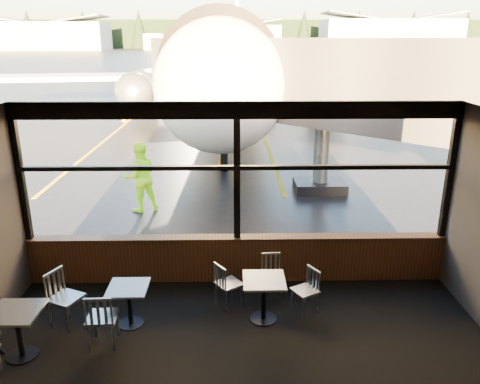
{
  "coord_description": "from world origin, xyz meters",
  "views": [
    {
      "loc": [
        -0.1,
        -8.25,
        4.56
      ],
      "look_at": [
        0.08,
        1.0,
        1.5
      ],
      "focal_mm": 35.0,
      "sensor_mm": 36.0,
      "label": 1
    }
  ],
  "objects_px": {
    "airliner": "(233,15)",
    "ground_crew": "(140,177)",
    "cafe_table_near": "(264,300)",
    "cone_wing": "(124,117)",
    "cone_nose": "(220,163)",
    "chair_mid_s": "(103,318)",
    "chair_near_w": "(229,284)",
    "cafe_table_left": "(19,334)",
    "chair_near_n": "(272,276)",
    "chair_near_e": "(305,291)",
    "chair_mid_w": "(66,299)",
    "cafe_table_mid": "(130,306)",
    "jet_bridge": "(357,111)"
  },
  "relations": [
    {
      "from": "airliner",
      "to": "ground_crew",
      "type": "xyz_separation_m",
      "value": [
        -2.62,
        -16.74,
        -4.84
      ]
    },
    {
      "from": "cafe_table_near",
      "to": "cone_wing",
      "type": "height_order",
      "value": "cafe_table_near"
    },
    {
      "from": "cone_nose",
      "to": "chair_mid_s",
      "type": "bearing_deg",
      "value": -98.88
    },
    {
      "from": "cafe_table_near",
      "to": "chair_near_w",
      "type": "distance_m",
      "value": 0.75
    },
    {
      "from": "cafe_table_near",
      "to": "cafe_table_left",
      "type": "distance_m",
      "value": 3.8
    },
    {
      "from": "cafe_table_left",
      "to": "chair_near_n",
      "type": "relative_size",
      "value": 0.98
    },
    {
      "from": "chair_near_w",
      "to": "ground_crew",
      "type": "height_order",
      "value": "ground_crew"
    },
    {
      "from": "airliner",
      "to": "chair_mid_s",
      "type": "bearing_deg",
      "value": -93.57
    },
    {
      "from": "chair_near_w",
      "to": "cone_nose",
      "type": "height_order",
      "value": "chair_near_w"
    },
    {
      "from": "airliner",
      "to": "chair_near_e",
      "type": "height_order",
      "value": "airliner"
    },
    {
      "from": "chair_near_e",
      "to": "chair_near_n",
      "type": "distance_m",
      "value": 0.77
    },
    {
      "from": "cone_nose",
      "to": "chair_near_w",
      "type": "bearing_deg",
      "value": -87.87
    },
    {
      "from": "chair_mid_s",
      "to": "cone_wing",
      "type": "height_order",
      "value": "chair_mid_s"
    },
    {
      "from": "chair_mid_w",
      "to": "cone_nose",
      "type": "relative_size",
      "value": 2.19
    },
    {
      "from": "cafe_table_left",
      "to": "chair_near_e",
      "type": "distance_m",
      "value": 4.56
    },
    {
      "from": "cafe_table_near",
      "to": "cafe_table_mid",
      "type": "relative_size",
      "value": 1.08
    },
    {
      "from": "chair_near_w",
      "to": "chair_near_e",
      "type": "bearing_deg",
      "value": 46.17
    },
    {
      "from": "chair_near_n",
      "to": "chair_near_w",
      "type": "bearing_deg",
      "value": 19.35
    },
    {
      "from": "jet_bridge",
      "to": "chair_mid_w",
      "type": "bearing_deg",
      "value": -132.81
    },
    {
      "from": "cafe_table_near",
      "to": "cone_nose",
      "type": "height_order",
      "value": "cafe_table_near"
    },
    {
      "from": "airliner",
      "to": "chair_mid_s",
      "type": "height_order",
      "value": "airliner"
    },
    {
      "from": "chair_mid_w",
      "to": "cone_nose",
      "type": "height_order",
      "value": "chair_mid_w"
    },
    {
      "from": "chair_near_e",
      "to": "chair_near_n",
      "type": "bearing_deg",
      "value": 12.89
    },
    {
      "from": "cafe_table_left",
      "to": "chair_mid_w",
      "type": "relative_size",
      "value": 0.81
    },
    {
      "from": "chair_near_w",
      "to": "chair_near_n",
      "type": "height_order",
      "value": "chair_near_w"
    },
    {
      "from": "cafe_table_mid",
      "to": "cafe_table_left",
      "type": "distance_m",
      "value": 1.67
    },
    {
      "from": "airliner",
      "to": "ground_crew",
      "type": "height_order",
      "value": "airliner"
    },
    {
      "from": "cone_wing",
      "to": "chair_mid_s",
      "type": "bearing_deg",
      "value": -78.63
    },
    {
      "from": "cone_nose",
      "to": "chair_near_e",
      "type": "bearing_deg",
      "value": -79.98
    },
    {
      "from": "airliner",
      "to": "cone_wing",
      "type": "xyz_separation_m",
      "value": [
        -6.28,
        -2.11,
        -5.56
      ]
    },
    {
      "from": "chair_near_e",
      "to": "chair_mid_w",
      "type": "height_order",
      "value": "chair_mid_w"
    },
    {
      "from": "cafe_table_mid",
      "to": "chair_near_w",
      "type": "distance_m",
      "value": 1.73
    },
    {
      "from": "cafe_table_near",
      "to": "cone_wing",
      "type": "bearing_deg",
      "value": 108.44
    },
    {
      "from": "cafe_table_left",
      "to": "ground_crew",
      "type": "relative_size",
      "value": 0.41
    },
    {
      "from": "chair_near_n",
      "to": "cone_nose",
      "type": "distance_m",
      "value": 8.87
    },
    {
      "from": "cafe_table_left",
      "to": "cafe_table_near",
      "type": "bearing_deg",
      "value": 13.55
    },
    {
      "from": "jet_bridge",
      "to": "ground_crew",
      "type": "relative_size",
      "value": 5.97
    },
    {
      "from": "chair_near_w",
      "to": "ground_crew",
      "type": "distance_m",
      "value": 5.52
    },
    {
      "from": "cafe_table_mid",
      "to": "ground_crew",
      "type": "distance_m",
      "value": 5.57
    },
    {
      "from": "chair_mid_w",
      "to": "ground_crew",
      "type": "height_order",
      "value": "ground_crew"
    },
    {
      "from": "chair_mid_s",
      "to": "cone_nose",
      "type": "distance_m",
      "value": 10.34
    },
    {
      "from": "cafe_table_near",
      "to": "cafe_table_left",
      "type": "height_order",
      "value": "cafe_table_left"
    },
    {
      "from": "chair_near_n",
      "to": "cafe_table_mid",
      "type": "bearing_deg",
      "value": 16.57
    },
    {
      "from": "airliner",
      "to": "cafe_table_left",
      "type": "relative_size",
      "value": 48.88
    },
    {
      "from": "jet_bridge",
      "to": "chair_mid_w",
      "type": "relative_size",
      "value": 11.92
    },
    {
      "from": "chair_near_n",
      "to": "ground_crew",
      "type": "bearing_deg",
      "value": -58.54
    },
    {
      "from": "cafe_table_mid",
      "to": "chair_mid_s",
      "type": "height_order",
      "value": "chair_mid_s"
    },
    {
      "from": "airliner",
      "to": "jet_bridge",
      "type": "relative_size",
      "value": 3.32
    },
    {
      "from": "cafe_table_left",
      "to": "jet_bridge",
      "type": "bearing_deg",
      "value": 48.55
    },
    {
      "from": "cafe_table_near",
      "to": "chair_mid_s",
      "type": "height_order",
      "value": "chair_mid_s"
    }
  ]
}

